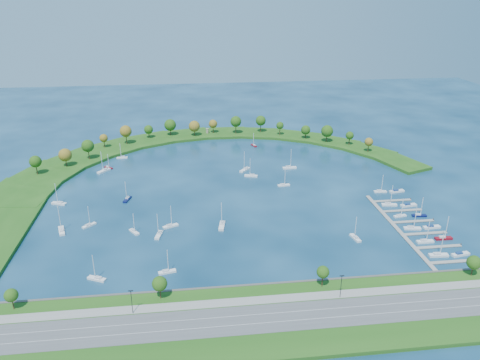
{
  "coord_description": "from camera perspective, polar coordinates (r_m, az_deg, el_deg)",
  "views": [
    {
      "loc": [
        -27.55,
        -262.25,
        114.19
      ],
      "look_at": [
        5.0,
        5.0,
        4.0
      ],
      "focal_mm": 35.13,
      "sensor_mm": 36.0,
      "label": 1
    }
  ],
  "objects": [
    {
      "name": "docked_boat_4",
      "position": [
        256.32,
        20.18,
        -5.45
      ],
      "size": [
        8.88,
        3.76,
        12.64
      ],
      "rotation": [
        0.0,
        0.0,
        -0.16
      ],
      "color": "white",
      "rests_on": "ground"
    },
    {
      "name": "moored_boat_18",
      "position": [
        293.38,
        5.32,
        -0.56
      ],
      "size": [
        7.83,
        3.04,
        11.21
      ],
      "rotation": [
        0.0,
        0.0,
        0.12
      ],
      "color": "white",
      "rests_on": "ground"
    },
    {
      "name": "moored_boat_3",
      "position": [
        238.13,
        -9.82,
        -6.5
      ],
      "size": [
        4.17,
        8.83,
        12.52
      ],
      "rotation": [
        0.0,
        0.0,
        4.49
      ],
      "color": "white",
      "rests_on": "ground"
    },
    {
      "name": "moored_boat_12",
      "position": [
        286.67,
        -21.12,
        -2.61
      ],
      "size": [
        8.99,
        5.49,
        12.8
      ],
      "rotation": [
        0.0,
        0.0,
        2.76
      ],
      "color": "white",
      "rests_on": "ground"
    },
    {
      "name": "moored_boat_1",
      "position": [
        238.79,
        13.84,
        -6.78
      ],
      "size": [
        3.69,
        8.3,
        11.8
      ],
      "rotation": [
        0.0,
        0.0,
        1.76
      ],
      "color": "white",
      "rests_on": "ground"
    },
    {
      "name": "docked_boat_6",
      "position": [
        267.7,
        18.86,
        -4.08
      ],
      "size": [
        7.36,
        3.07,
        10.49
      ],
      "rotation": [
        0.0,
        0.0,
        0.15
      ],
      "color": "white",
      "rests_on": "ground"
    },
    {
      "name": "moored_boat_11",
      "position": [
        322.04,
        6.02,
        1.55
      ],
      "size": [
        9.61,
        3.21,
        13.91
      ],
      "rotation": [
        0.0,
        0.0,
        6.34
      ],
      "color": "white",
      "rests_on": "ground"
    },
    {
      "name": "harbor_tower",
      "position": [
        394.54,
        -3.99,
        5.98
      ],
      "size": [
        2.6,
        2.6,
        3.84
      ],
      "color": "gray",
      "rests_on": "breakwater"
    },
    {
      "name": "moored_boat_4",
      "position": [
        245.54,
        -8.45,
        -5.48
      ],
      "size": [
        8.3,
        5.3,
        11.87
      ],
      "rotation": [
        0.0,
        0.0,
        0.41
      ],
      "color": "white",
      "rests_on": "ground"
    },
    {
      "name": "moored_boat_6",
      "position": [
        333.3,
        -15.69,
        1.52
      ],
      "size": [
        6.45,
        6.38,
        10.42
      ],
      "rotation": [
        0.0,
        0.0,
        5.51
      ],
      "color": "maroon",
      "rests_on": "ground"
    },
    {
      "name": "dock_system",
      "position": [
        257.28,
        20.02,
        -5.47
      ],
      "size": [
        24.28,
        82.0,
        1.6
      ],
      "color": "gray",
      "rests_on": "ground"
    },
    {
      "name": "moored_boat_7",
      "position": [
        327.67,
        -16.2,
        1.13
      ],
      "size": [
        8.49,
        9.34,
        14.53
      ],
      "rotation": [
        0.0,
        0.0,
        4.01
      ],
      "color": "white",
      "rests_on": "ground"
    },
    {
      "name": "docked_boat_7",
      "position": [
        271.62,
        20.94,
        -3.98
      ],
      "size": [
        7.92,
        3.07,
        11.34
      ],
      "rotation": [
        0.0,
        0.0,
        -0.12
      ],
      "color": "#0A1144",
      "rests_on": "ground"
    },
    {
      "name": "moored_boat_9",
      "position": [
        208.96,
        -8.87,
        -10.88
      ],
      "size": [
        7.92,
        3.81,
        11.22
      ],
      "rotation": [
        0.0,
        0.0,
        0.23
      ],
      "color": "white",
      "rests_on": "ground"
    },
    {
      "name": "docked_boat_11",
      "position": [
        298.76,
        18.49,
        -1.28
      ],
      "size": [
        9.6,
        4.08,
        1.9
      ],
      "rotation": [
        0.0,
        0.0,
        0.16
      ],
      "color": "white",
      "rests_on": "ground"
    },
    {
      "name": "moored_boat_10",
      "position": [
        280.4,
        -13.54,
        -2.23
      ],
      "size": [
        4.49,
        8.49,
        12.02
      ],
      "rotation": [
        0.0,
        0.0,
        4.43
      ],
      "color": "#0A1144",
      "rests_on": "ground"
    },
    {
      "name": "docked_boat_2",
      "position": [
        245.85,
        21.56,
        -6.89
      ],
      "size": [
        8.37,
        2.37,
        12.29
      ],
      "rotation": [
        0.0,
        0.0,
        0.0
      ],
      "color": "white",
      "rests_on": "ground"
    },
    {
      "name": "moored_boat_17",
      "position": [
        255.86,
        -17.87,
        -5.2
      ],
      "size": [
        6.87,
        6.77,
        11.07
      ],
      "rotation": [
        0.0,
        0.0,
        0.77
      ],
      "color": "white",
      "rests_on": "ground"
    },
    {
      "name": "docked_boat_0",
      "position": [
        236.34,
        22.95,
        -8.33
      ],
      "size": [
        9.03,
        3.03,
        13.07
      ],
      "rotation": [
        0.0,
        0.0,
        -0.06
      ],
      "color": "white",
      "rests_on": "ground"
    },
    {
      "name": "docked_boat_3",
      "position": [
        252.25,
        23.48,
        -6.44
      ],
      "size": [
        8.6,
        2.52,
        12.6
      ],
      "rotation": [
        0.0,
        0.0,
        -0.01
      ],
      "color": "maroon",
      "rests_on": "ground"
    },
    {
      "name": "docked_boat_9",
      "position": [
        281.86,
        19.77,
        -2.89
      ],
      "size": [
        9.6,
        3.84,
        1.9
      ],
      "rotation": [
        0.0,
        0.0,
        0.13
      ],
      "color": "white",
      "rests_on": "ground"
    },
    {
      "name": "docked_boat_1",
      "position": [
        241.29,
        25.19,
        -8.15
      ],
      "size": [
        9.06,
        3.88,
        1.79
      ],
      "rotation": [
        0.0,
        0.0,
        0.17
      ],
      "color": "white",
      "rests_on": "ground"
    },
    {
      "name": "breakwater_trees",
      "position": [
        366.64,
        -5.24,
        5.77
      ],
      "size": [
        237.52,
        88.22,
        14.82
      ],
      "color": "#382314",
      "rests_on": "breakwater"
    },
    {
      "name": "south_shoreline",
      "position": [
        181.65,
        3.46,
        -16.34
      ],
      "size": [
        420.0,
        43.1,
        11.6
      ],
      "color": "#1E4F15",
      "rests_on": "ground"
    },
    {
      "name": "moored_boat_13",
      "position": [
        254.72,
        -20.86,
        -5.72
      ],
      "size": [
        5.32,
        9.93,
        14.05
      ],
      "rotation": [
        0.0,
        0.0,
        1.86
      ],
      "color": "white",
      "rests_on": "ground"
    },
    {
      "name": "moored_boat_15",
      "position": [
        210.99,
        -17.0,
        -11.32
      ],
      "size": [
        8.38,
        5.64,
        12.05
      ],
      "rotation": [
        0.0,
        0.0,
        2.69
      ],
      "color": "white",
      "rests_on": "ground"
    },
    {
      "name": "moored_boat_8",
      "position": [
        306.69,
        1.37,
        0.58
      ],
      "size": [
        8.85,
        4.68,
        12.53
      ],
      "rotation": [
        0.0,
        0.0,
        2.86
      ],
      "color": "white",
      "rests_on": "ground"
    },
    {
      "name": "moored_boat_16",
      "position": [
        367.17,
        1.69,
        4.27
      ],
      "size": [
        4.1,
        7.23,
        10.25
      ],
      "rotation": [
        0.0,
        0.0,
        1.9
      ],
      "color": "maroon",
      "rests_on": "ground"
    },
    {
      "name": "moored_boat_2",
      "position": [
        243.38,
        -2.21,
        -5.48
      ],
      "size": [
        4.34,
        9.93,
        14.12
      ],
      "rotation": [
        0.0,
        0.0,
        4.54
      ],
      "color": "white",
      "rests_on": "ground"
    },
    {
      "name": "moored_boat_5",
      "position": [
        350.48,
        -14.13,
        2.7
      ],
      "size": [
        7.77,
        2.31,
        11.36
      ],
      "rotation": [
        0.0,
        0.0,
        3.16
      ],
      "color": "white",
      "rests_on": "ground"
    },
    {
      "name": "docked_boat_8",
      "position": [
        279.15,
        17.66,
        -2.8
      ],
      "size": [
        8.8,
        3.74,
        12.53
      ],
      "rotation": [
        0.0,
        0.0,
        -0.16
      ],
      "color": "white",
      "rests_on": "ground"
    },
    {
      "name": "docked_boat_10",
      "position": [
        295.48,
        16.67,
        -1.28
      ],
      "size": [
        7.75,
        2.86,
        11.14
      ],
      "rotation": [
        0.0,
        0.0,
        -0.1
      ],
      "color": "white",
      "rests_on": "ground"
    },
    {
      "name": "moored_boat_0",
      "position": [
        243.53,
        -12.75,
        -6.07
      ],
      "size": [
        5.81,
        7.29,
        10.85
      ],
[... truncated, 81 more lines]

